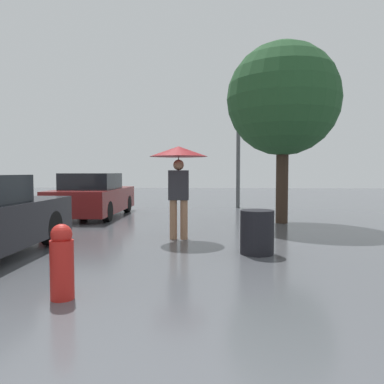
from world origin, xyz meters
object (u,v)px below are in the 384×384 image
at_px(tree, 283,100).
at_px(trash_bin, 257,232).
at_px(parked_car_farthest, 93,196).
at_px(street_lamp, 238,133).
at_px(pedestrian, 179,163).
at_px(fire_hydrant, 62,262).

bearing_deg(tree, trash_bin, -106.41).
height_order(parked_car_farthest, tree, tree).
bearing_deg(trash_bin, tree, 73.59).
distance_m(parked_car_farthest, street_lamp, 5.99).
distance_m(pedestrian, fire_hydrant, 3.93).
bearing_deg(tree, fire_hydrant, -119.43).
height_order(pedestrian, tree, tree).
bearing_deg(parked_car_farthest, street_lamp, 33.07).
bearing_deg(parked_car_farthest, fire_hydrant, -74.89).
relative_size(tree, trash_bin, 6.52).
bearing_deg(street_lamp, parked_car_farthest, -146.93).
distance_m(pedestrian, trash_bin, 2.26).
bearing_deg(trash_bin, fire_hydrant, -135.24).
distance_m(parked_car_farthest, fire_hydrant, 7.71).
height_order(pedestrian, parked_car_farthest, pedestrian).
relative_size(parked_car_farthest, fire_hydrant, 4.90).
bearing_deg(pedestrian, trash_bin, -42.52).
bearing_deg(pedestrian, fire_hydrant, -104.53).
xyz_separation_m(street_lamp, trash_bin, (-0.28, -8.13, -2.47)).
distance_m(trash_bin, fire_hydrant, 3.33).
xyz_separation_m(pedestrian, parked_car_farthest, (-2.96, 3.80, -0.93)).
bearing_deg(tree, street_lamp, 101.30).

